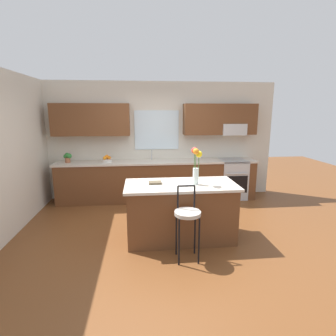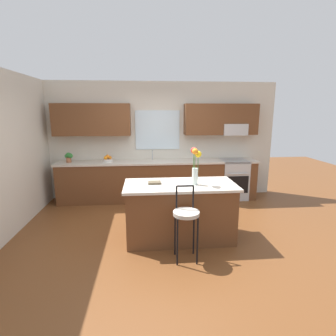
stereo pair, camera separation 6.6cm
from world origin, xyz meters
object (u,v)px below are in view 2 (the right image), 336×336
at_px(bar_stool_near, 186,216).
at_px(cookbook, 154,183).
at_px(kitchen_island, 180,211).
at_px(flower_vase, 195,163).
at_px(potted_plant_small, 69,157).
at_px(oven_range, 233,179).
at_px(fruit_bowl_oranges, 108,159).

height_order(bar_stool_near, cookbook, bar_stool_near).
xyz_separation_m(kitchen_island, flower_vase, (0.22, -0.05, 0.80)).
bearing_deg(potted_plant_small, oven_range, -0.35).
bearing_deg(flower_vase, oven_range, 56.77).
distance_m(oven_range, potted_plant_small, 3.80).
xyz_separation_m(flower_vase, fruit_bowl_oranges, (-1.60, 2.02, -0.29)).
bearing_deg(cookbook, oven_range, 44.37).
bearing_deg(potted_plant_small, cookbook, -46.45).
height_order(cookbook, potted_plant_small, potted_plant_small).
bearing_deg(cookbook, bar_stool_near, -59.31).
height_order(kitchen_island, flower_vase, flower_vase).
bearing_deg(flower_vase, potted_plant_small, 140.48).
distance_m(bar_stool_near, potted_plant_small, 3.44).
relative_size(oven_range, fruit_bowl_oranges, 3.83).
height_order(kitchen_island, cookbook, cookbook).
bearing_deg(fruit_bowl_oranges, kitchen_island, -55.03).
bearing_deg(oven_range, fruit_bowl_oranges, 179.46).
xyz_separation_m(bar_stool_near, cookbook, (-0.40, 0.68, 0.30)).
bearing_deg(flower_vase, fruit_bowl_oranges, 128.38).
distance_m(oven_range, kitchen_island, 2.47).
bearing_deg(oven_range, cookbook, -135.63).
bearing_deg(oven_range, flower_vase, -123.23).
xyz_separation_m(fruit_bowl_oranges, potted_plant_small, (-0.84, -0.00, 0.07)).
bearing_deg(kitchen_island, bar_stool_near, -90.00).
distance_m(bar_stool_near, fruit_bowl_oranges, 2.96).
relative_size(cookbook, fruit_bowl_oranges, 0.83).
xyz_separation_m(flower_vase, cookbook, (-0.63, 0.10, -0.33)).
relative_size(fruit_bowl_oranges, potted_plant_small, 1.09).
relative_size(kitchen_island, flower_vase, 3.03).
height_order(kitchen_island, bar_stool_near, bar_stool_near).
relative_size(flower_vase, potted_plant_small, 2.62).
height_order(kitchen_island, fruit_bowl_oranges, fruit_bowl_oranges).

